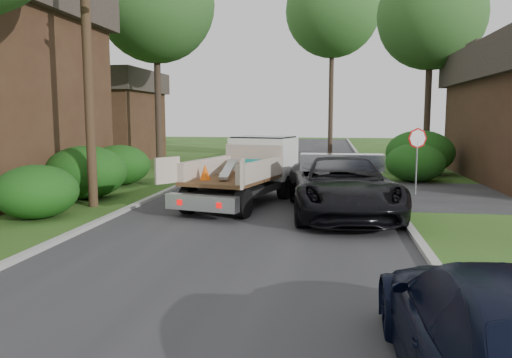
{
  "coord_description": "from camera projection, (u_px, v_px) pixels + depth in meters",
  "views": [
    {
      "loc": [
        2.08,
        -9.94,
        2.88
      ],
      "look_at": [
        0.07,
        3.36,
        1.2
      ],
      "focal_mm": 35.0,
      "sensor_mm": 36.0,
      "label": 1
    }
  ],
  "objects": [
    {
      "name": "ground",
      "position": [
        229.0,
        256.0,
        10.42
      ],
      "size": [
        120.0,
        120.0,
        0.0
      ],
      "primitive_type": "plane",
      "color": "#294C15",
      "rests_on": "ground"
    },
    {
      "name": "road",
      "position": [
        279.0,
        188.0,
        20.23
      ],
      "size": [
        8.0,
        90.0,
        0.02
      ],
      "primitive_type": "cube",
      "color": "#28282B",
      "rests_on": "ground"
    },
    {
      "name": "curb_left",
      "position": [
        181.0,
        185.0,
        20.83
      ],
      "size": [
        0.2,
        90.0,
        0.12
      ],
      "primitive_type": "cube",
      "color": "#9E9E99",
      "rests_on": "ground"
    },
    {
      "name": "curb_right",
      "position": [
        382.0,
        189.0,
        19.61
      ],
      "size": [
        0.2,
        90.0,
        0.12
      ],
      "primitive_type": "cube",
      "color": "#9E9E99",
      "rests_on": "ground"
    },
    {
      "name": "stop_sign",
      "position": [
        417.0,
        147.0,
        18.26
      ],
      "size": [
        0.71,
        0.32,
        2.48
      ],
      "color": "slate",
      "rests_on": "ground"
    },
    {
      "name": "utility_pole",
      "position": [
        87.0,
        42.0,
        15.47
      ],
      "size": [
        2.42,
        1.25,
        10.0
      ],
      "color": "#382619",
      "rests_on": "ground"
    },
    {
      "name": "house_left_far",
      "position": [
        98.0,
        114.0,
        33.62
      ],
      "size": [
        7.56,
        7.56,
        6.0
      ],
      "color": "#3C2518",
      "rests_on": "ground"
    },
    {
      "name": "hedge_left_a",
      "position": [
        36.0,
        192.0,
        14.18
      ],
      "size": [
        2.34,
        2.34,
        1.53
      ],
      "primitive_type": "ellipsoid",
      "color": "#10420F",
      "rests_on": "ground"
    },
    {
      "name": "hedge_left_b",
      "position": [
        86.0,
        172.0,
        17.64
      ],
      "size": [
        2.86,
        2.86,
        1.87
      ],
      "primitive_type": "ellipsoid",
      "color": "#10420F",
      "rests_on": "ground"
    },
    {
      "name": "hedge_left_c",
      "position": [
        119.0,
        165.0,
        21.13
      ],
      "size": [
        2.6,
        2.6,
        1.7
      ],
      "primitive_type": "ellipsoid",
      "color": "#10420F",
      "rests_on": "ground"
    },
    {
      "name": "hedge_right_a",
      "position": [
        415.0,
        163.0,
        22.21
      ],
      "size": [
        2.6,
        2.6,
        1.7
      ],
      "primitive_type": "ellipsoid",
      "color": "#10420F",
      "rests_on": "ground"
    },
    {
      "name": "hedge_right_b",
      "position": [
        420.0,
        152.0,
        25.02
      ],
      "size": [
        3.38,
        3.38,
        2.21
      ],
      "primitive_type": "ellipsoid",
      "color": "#10420F",
      "rests_on": "ground"
    },
    {
      "name": "tree_left_far",
      "position": [
        156.0,
        4.0,
        27.09
      ],
      "size": [
        6.4,
        6.4,
        12.2
      ],
      "color": "#2D2119",
      "rests_on": "ground"
    },
    {
      "name": "tree_right_far",
      "position": [
        431.0,
        16.0,
        27.88
      ],
      "size": [
        6.0,
        6.0,
        11.5
      ],
      "color": "#2D2119",
      "rests_on": "ground"
    },
    {
      "name": "tree_center_far",
      "position": [
        333.0,
        10.0,
        38.19
      ],
      "size": [
        7.2,
        7.2,
        14.6
      ],
      "color": "#2D2119",
      "rests_on": "ground"
    },
    {
      "name": "flatbed_truck",
      "position": [
        252.0,
        167.0,
        16.98
      ],
      "size": [
        3.7,
        6.15,
        2.18
      ],
      "rotation": [
        0.0,
        0.0,
        -0.24
      ],
      "color": "black",
      "rests_on": "ground"
    },
    {
      "name": "black_pickup",
      "position": [
        341.0,
        186.0,
        14.63
      ],
      "size": [
        3.58,
        6.55,
        1.74
      ],
      "primitive_type": "imported",
      "rotation": [
        0.0,
        0.0,
        0.11
      ],
      "color": "black",
      "rests_on": "ground"
    },
    {
      "name": "navy_suv",
      "position": [
        507.0,
        339.0,
        4.83
      ],
      "size": [
        2.1,
        5.14,
        1.49
      ],
      "primitive_type": "imported",
      "rotation": [
        0.0,
        0.0,
        3.14
      ],
      "color": "black",
      "rests_on": "ground"
    }
  ]
}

